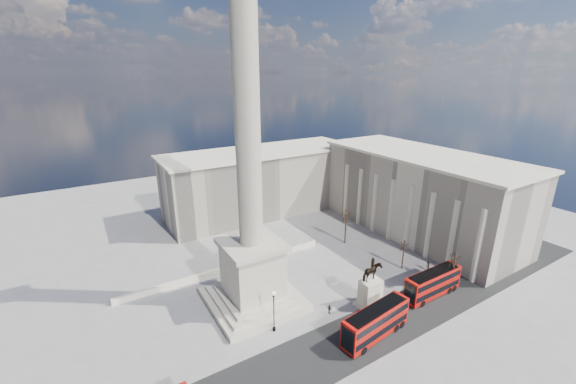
{
  "coord_description": "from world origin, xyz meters",
  "views": [
    {
      "loc": [
        -20.64,
        -39.51,
        35.48
      ],
      "look_at": [
        5.1,
        2.64,
        18.73
      ],
      "focal_mm": 22.0,
      "sensor_mm": 36.0,
      "label": 1
    }
  ],
  "objects_px": {
    "red_bus_c": "(433,283)",
    "pedestrian_crossing": "(329,309)",
    "victorian_lamp": "(274,308)",
    "pedestrian_standing": "(428,266)",
    "pedestrian_walking": "(393,296)",
    "red_bus_b": "(376,322)",
    "equestrian_statue": "(370,289)",
    "nelsons_column": "(251,230)"
  },
  "relations": [
    {
      "from": "victorian_lamp",
      "to": "pedestrian_crossing",
      "type": "relative_size",
      "value": 4.08
    },
    {
      "from": "pedestrian_walking",
      "to": "pedestrian_crossing",
      "type": "distance_m",
      "value": 11.31
    },
    {
      "from": "red_bus_c",
      "to": "pedestrian_standing",
      "type": "relative_size",
      "value": 6.09
    },
    {
      "from": "red_bus_b",
      "to": "victorian_lamp",
      "type": "bearing_deg",
      "value": 137.46
    },
    {
      "from": "pedestrian_crossing",
      "to": "red_bus_c",
      "type": "bearing_deg",
      "value": -127.82
    },
    {
      "from": "nelsons_column",
      "to": "pedestrian_standing",
      "type": "distance_m",
      "value": 35.48
    },
    {
      "from": "pedestrian_walking",
      "to": "victorian_lamp",
      "type": "bearing_deg",
      "value": 160.89
    },
    {
      "from": "pedestrian_walking",
      "to": "pedestrian_standing",
      "type": "height_order",
      "value": "pedestrian_standing"
    },
    {
      "from": "red_bus_c",
      "to": "pedestrian_crossing",
      "type": "distance_m",
      "value": 18.29
    },
    {
      "from": "pedestrian_walking",
      "to": "pedestrian_crossing",
      "type": "relative_size",
      "value": 1.08
    },
    {
      "from": "equestrian_statue",
      "to": "pedestrian_crossing",
      "type": "distance_m",
      "value": 7.29
    },
    {
      "from": "nelsons_column",
      "to": "victorian_lamp",
      "type": "bearing_deg",
      "value": -93.69
    },
    {
      "from": "victorian_lamp",
      "to": "pedestrian_standing",
      "type": "relative_size",
      "value": 3.6
    },
    {
      "from": "victorian_lamp",
      "to": "pedestrian_standing",
      "type": "distance_m",
      "value": 32.96
    },
    {
      "from": "red_bus_b",
      "to": "pedestrian_standing",
      "type": "bearing_deg",
      "value": 13.73
    },
    {
      "from": "pedestrian_standing",
      "to": "victorian_lamp",
      "type": "bearing_deg",
      "value": -2.77
    },
    {
      "from": "pedestrian_crossing",
      "to": "victorian_lamp",
      "type": "bearing_deg",
      "value": 61.47
    },
    {
      "from": "red_bus_b",
      "to": "pedestrian_walking",
      "type": "bearing_deg",
      "value": 22.04
    },
    {
      "from": "pedestrian_standing",
      "to": "pedestrian_crossing",
      "type": "bearing_deg",
      "value": -0.44
    },
    {
      "from": "pedestrian_standing",
      "to": "red_bus_c",
      "type": "bearing_deg",
      "value": 40.8
    },
    {
      "from": "equestrian_statue",
      "to": "pedestrian_standing",
      "type": "distance_m",
      "value": 17.18
    },
    {
      "from": "nelsons_column",
      "to": "pedestrian_standing",
      "type": "xyz_separation_m",
      "value": [
        32.33,
        -8.33,
        -12.0
      ]
    },
    {
      "from": "red_bus_c",
      "to": "equestrian_statue",
      "type": "height_order",
      "value": "equestrian_statue"
    },
    {
      "from": "victorian_lamp",
      "to": "pedestrian_walking",
      "type": "bearing_deg",
      "value": -10.78
    },
    {
      "from": "nelsons_column",
      "to": "equestrian_statue",
      "type": "bearing_deg",
      "value": -34.29
    },
    {
      "from": "red_bus_b",
      "to": "equestrian_statue",
      "type": "relative_size",
      "value": 1.35
    },
    {
      "from": "red_bus_b",
      "to": "pedestrian_crossing",
      "type": "xyz_separation_m",
      "value": [
        -2.46,
        7.32,
        -1.63
      ]
    },
    {
      "from": "red_bus_c",
      "to": "pedestrian_walking",
      "type": "xyz_separation_m",
      "value": [
        -6.49,
        2.47,
        -1.5
      ]
    },
    {
      "from": "pedestrian_standing",
      "to": "pedestrian_crossing",
      "type": "distance_m",
      "value": 23.66
    },
    {
      "from": "pedestrian_walking",
      "to": "pedestrian_standing",
      "type": "bearing_deg",
      "value": 5.71
    },
    {
      "from": "equestrian_statue",
      "to": "pedestrian_crossing",
      "type": "relative_size",
      "value": 5.33
    },
    {
      "from": "victorian_lamp",
      "to": "pedestrian_standing",
      "type": "bearing_deg",
      "value": -1.17
    },
    {
      "from": "red_bus_c",
      "to": "pedestrian_walking",
      "type": "height_order",
      "value": "red_bus_c"
    },
    {
      "from": "nelsons_column",
      "to": "victorian_lamp",
      "type": "distance_m",
      "value": 11.85
    },
    {
      "from": "nelsons_column",
      "to": "red_bus_b",
      "type": "height_order",
      "value": "nelsons_column"
    },
    {
      "from": "nelsons_column",
      "to": "red_bus_c",
      "type": "height_order",
      "value": "nelsons_column"
    },
    {
      "from": "nelsons_column",
      "to": "pedestrian_walking",
      "type": "height_order",
      "value": "nelsons_column"
    },
    {
      "from": "equestrian_statue",
      "to": "pedestrian_walking",
      "type": "bearing_deg",
      "value": -13.14
    },
    {
      "from": "nelsons_column",
      "to": "red_bus_c",
      "type": "xyz_separation_m",
      "value": [
        26.15,
        -13.97,
        -10.54
      ]
    },
    {
      "from": "pedestrian_standing",
      "to": "pedestrian_crossing",
      "type": "xyz_separation_m",
      "value": [
        -23.65,
        -0.48,
        -0.11
      ]
    },
    {
      "from": "red_bus_c",
      "to": "equestrian_statue",
      "type": "distance_m",
      "value": 11.3
    },
    {
      "from": "nelsons_column",
      "to": "pedestrian_walking",
      "type": "bearing_deg",
      "value": -30.32
    }
  ]
}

